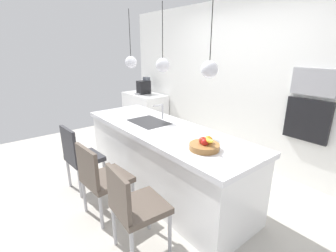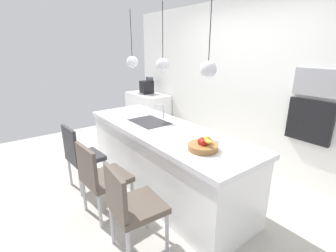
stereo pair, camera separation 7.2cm
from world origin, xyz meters
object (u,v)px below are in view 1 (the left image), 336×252
object	(u,v)px
chair_middle	(101,177)
chair_far	(134,205)
fruit_bowl	(205,145)
microwave	(315,82)
oven	(307,120)
coffee_machine	(144,87)
chair_near	(80,155)

from	to	relation	value
chair_middle	chair_far	distance (m)	0.70
fruit_bowl	microwave	world-z (taller)	microwave
fruit_bowl	oven	xyz separation A→B (m)	(0.28, 1.67, 0.02)
coffee_machine	chair_far	xyz separation A→B (m)	(3.12, -2.15, -0.47)
chair_middle	chair_near	bearing A→B (deg)	179.76
oven	chair_middle	distance (m)	2.72
chair_near	chair_middle	size ratio (longest dim) A/B	1.02
fruit_bowl	oven	world-z (taller)	oven
fruit_bowl	chair_middle	size ratio (longest dim) A/B	0.35
microwave	oven	bearing A→B (deg)	0.00
coffee_machine	microwave	xyz separation A→B (m)	(3.50, 0.30, 0.46)
fruit_bowl	chair_near	world-z (taller)	fruit_bowl
chair_middle	chair_far	bearing A→B (deg)	0.39
oven	chair_near	xyz separation A→B (m)	(-1.77, -2.45, -0.45)
oven	microwave	bearing A→B (deg)	0.00
fruit_bowl	microwave	distance (m)	1.77
coffee_machine	chair_near	size ratio (longest dim) A/B	0.42
coffee_machine	chair_near	distance (m)	2.80
fruit_bowl	chair_middle	xyz separation A→B (m)	(-0.80, -0.78, -0.44)
coffee_machine	fruit_bowl	bearing A→B (deg)	-23.07
fruit_bowl	chair_far	world-z (taller)	fruit_bowl
microwave	oven	distance (m)	0.50
fruit_bowl	microwave	bearing A→B (deg)	80.62
oven	chair_far	xyz separation A→B (m)	(-0.38, -2.45, -0.43)
microwave	oven	size ratio (longest dim) A/B	0.96
chair_near	chair_far	distance (m)	1.39
microwave	chair_far	bearing A→B (deg)	-98.83
oven	chair_far	world-z (taller)	oven
fruit_bowl	oven	size ratio (longest dim) A/B	0.55
fruit_bowl	coffee_machine	bearing A→B (deg)	156.93
chair_near	chair_far	world-z (taller)	chair_near
coffee_machine	oven	size ratio (longest dim) A/B	0.68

